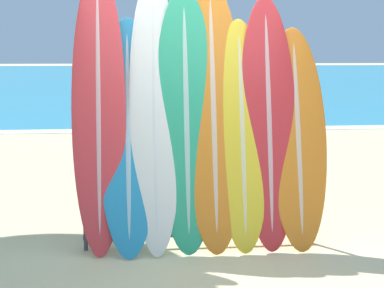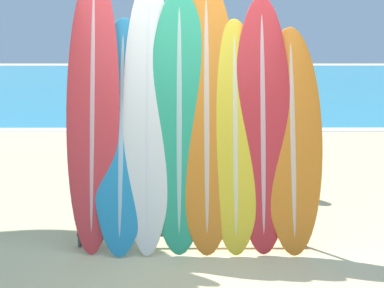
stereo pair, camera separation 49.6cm
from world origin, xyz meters
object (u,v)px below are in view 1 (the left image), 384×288
(surfboard_rack, at_px, (200,200))
(surfboard_slot_2, at_px, (155,112))
(surfboard_slot_0, at_px, (99,110))
(person_mid_beach, at_px, (102,101))
(surfboard_slot_6, at_px, (268,122))
(person_near_water, at_px, (256,126))
(surfboard_slot_7, at_px, (297,137))
(surfboard_slot_4, at_px, (213,113))
(surfboard_slot_1, at_px, (128,134))
(surfboard_slot_5, at_px, (242,134))
(surfboard_slot_3, at_px, (186,119))

(surfboard_rack, bearing_deg, surfboard_slot_2, 166.59)
(surfboard_slot_0, height_order, person_mid_beach, surfboard_slot_0)
(surfboard_slot_6, relative_size, person_near_water, 1.53)
(surfboard_slot_0, distance_m, surfboard_slot_7, 1.86)
(surfboard_slot_4, bearing_deg, surfboard_slot_1, -177.97)
(person_near_water, bearing_deg, surfboard_slot_2, 15.43)
(surfboard_slot_2, bearing_deg, surfboard_slot_6, -2.63)
(person_mid_beach, bearing_deg, surfboard_slot_2, -126.14)
(surfboard_slot_4, height_order, surfboard_slot_5, surfboard_slot_4)
(surfboard_slot_1, bearing_deg, surfboard_slot_7, -1.28)
(surfboard_slot_3, relative_size, person_mid_beach, 1.42)
(surfboard_slot_1, height_order, surfboard_slot_5, surfboard_slot_1)
(surfboard_slot_0, height_order, surfboard_slot_5, surfboard_slot_0)
(surfboard_slot_7, bearing_deg, surfboard_rack, -178.45)
(surfboard_rack, bearing_deg, surfboard_slot_1, 174.77)
(surfboard_slot_0, height_order, person_near_water, surfboard_slot_0)
(surfboard_slot_7, bearing_deg, surfboard_slot_1, 178.72)
(surfboard_slot_0, relative_size, person_mid_beach, 1.53)
(surfboard_slot_1, relative_size, surfboard_slot_3, 0.89)
(surfboard_slot_2, xyz_separation_m, surfboard_slot_3, (0.29, -0.03, -0.06))
(surfboard_slot_5, bearing_deg, surfboard_slot_0, 177.72)
(surfboard_slot_0, bearing_deg, person_near_water, 47.27)
(surfboard_slot_3, xyz_separation_m, surfboard_slot_5, (0.51, -0.04, -0.14))
(surfboard_rack, height_order, surfboard_slot_1, surfboard_slot_1)
(surfboard_slot_3, distance_m, surfboard_slot_5, 0.54)
(surfboard_slot_0, xyz_separation_m, surfboard_slot_5, (1.31, -0.05, -0.23))
(surfboard_rack, relative_size, surfboard_slot_2, 0.85)
(surfboard_slot_3, bearing_deg, surfboard_slot_2, 174.71)
(surfboard_slot_1, relative_size, surfboard_slot_4, 0.86)
(surfboard_slot_0, bearing_deg, surfboard_slot_6, -1.22)
(surfboard_slot_0, relative_size, surfboard_slot_1, 1.21)
(surfboard_slot_7, xyz_separation_m, person_near_water, (0.07, 2.13, -0.19))
(surfboard_slot_0, bearing_deg, surfboard_slot_5, -2.28)
(surfboard_slot_4, xyz_separation_m, person_near_water, (0.86, 2.06, -0.42))
(surfboard_slot_1, height_order, surfboard_slot_4, surfboard_slot_4)
(surfboard_slot_0, bearing_deg, surfboard_slot_4, 0.31)
(surfboard_slot_3, xyz_separation_m, surfboard_slot_4, (0.25, 0.02, 0.04))
(surfboard_rack, distance_m, surfboard_slot_4, 0.82)
(surfboard_slot_6, bearing_deg, surfboard_slot_7, -5.05)
(surfboard_slot_0, bearing_deg, surfboard_rack, -5.12)
(surfboard_slot_3, distance_m, surfboard_slot_4, 0.26)
(surfboard_slot_1, xyz_separation_m, surfboard_slot_4, (0.79, 0.03, 0.18))
(surfboard_slot_7, bearing_deg, surfboard_slot_5, 179.43)
(person_near_water, bearing_deg, surfboard_slot_4, 27.09)
(surfboard_rack, distance_m, surfboard_slot_0, 1.26)
(surfboard_slot_6, bearing_deg, surfboard_slot_3, 178.37)
(surfboard_rack, relative_size, surfboard_slot_0, 0.83)
(surfboard_slot_0, relative_size, surfboard_slot_7, 1.26)
(surfboard_slot_4, distance_m, surfboard_slot_6, 0.52)
(surfboard_slot_4, relative_size, surfboard_slot_7, 1.22)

